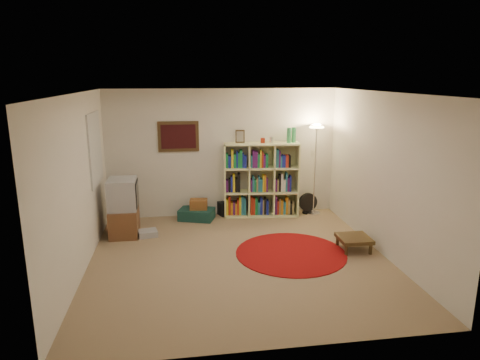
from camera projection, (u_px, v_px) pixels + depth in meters
The scene contains 11 objects.
room at pixel (235, 179), 6.28m from camera, with size 4.54×4.54×2.54m.
bookshelf at pixel (260, 181), 8.47m from camera, with size 1.50×0.57×1.76m.
floor_lamp at pixel (316, 140), 8.35m from camera, with size 0.41×0.41×1.82m.
floor_fan at pixel (308, 203), 8.66m from camera, with size 0.38×0.21×0.43m.
tv_stand at pixel (124, 208), 7.46m from camera, with size 0.50×0.69×1.01m.
dvd_box at pixel (148, 233), 7.47m from camera, with size 0.36×0.32×0.11m.
suitcase at pixel (197, 214), 8.33m from camera, with size 0.75×0.61×0.21m.
wicker_basket at pixel (199, 204), 8.29m from camera, with size 0.36×0.27×0.19m.
duffel_bag at pixel (228, 207), 8.66m from camera, with size 0.47×0.43×0.27m.
red_rug at pixel (291, 253), 6.75m from camera, with size 1.74×1.74×0.02m.
side_table at pixel (354, 239), 6.84m from camera, with size 0.50×0.50×0.23m.
Camera 1 is at (-0.89, -6.00, 2.73)m, focal length 32.00 mm.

